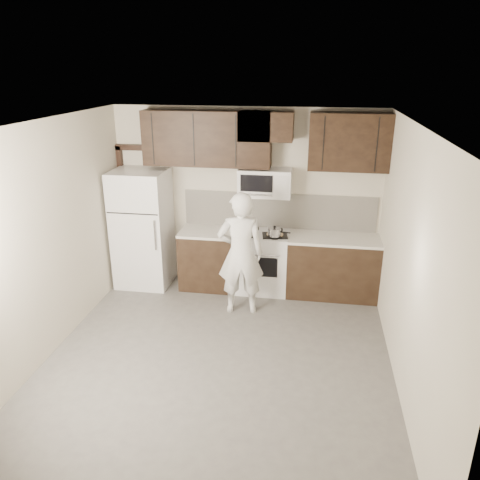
% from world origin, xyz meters
% --- Properties ---
extents(floor, '(4.50, 4.50, 0.00)m').
position_xyz_m(floor, '(0.00, 0.00, 0.00)').
color(floor, '#54514F').
rests_on(floor, ground).
extents(back_wall, '(4.00, 0.00, 4.00)m').
position_xyz_m(back_wall, '(0.00, 2.25, 1.35)').
color(back_wall, beige).
rests_on(back_wall, ground).
extents(ceiling, '(4.50, 4.50, 0.00)m').
position_xyz_m(ceiling, '(0.00, 0.00, 2.70)').
color(ceiling, white).
rests_on(ceiling, back_wall).
extents(counter_run, '(2.95, 0.64, 0.91)m').
position_xyz_m(counter_run, '(0.60, 1.94, 0.46)').
color(counter_run, black).
rests_on(counter_run, floor).
extents(stove, '(0.76, 0.66, 0.94)m').
position_xyz_m(stove, '(0.30, 1.94, 0.46)').
color(stove, silver).
rests_on(stove, floor).
extents(backsplash, '(2.90, 0.02, 0.54)m').
position_xyz_m(backsplash, '(0.50, 2.24, 1.18)').
color(backsplash, beige).
rests_on(backsplash, counter_run).
extents(upper_cabinets, '(3.48, 0.35, 0.78)m').
position_xyz_m(upper_cabinets, '(0.21, 2.08, 2.28)').
color(upper_cabinets, black).
rests_on(upper_cabinets, back_wall).
extents(microwave, '(0.76, 0.42, 0.40)m').
position_xyz_m(microwave, '(0.30, 2.06, 1.65)').
color(microwave, silver).
rests_on(microwave, upper_cabinets).
extents(refrigerator, '(0.80, 0.76, 1.80)m').
position_xyz_m(refrigerator, '(-1.55, 1.89, 0.90)').
color(refrigerator, silver).
rests_on(refrigerator, floor).
extents(door_trim, '(0.50, 0.08, 2.12)m').
position_xyz_m(door_trim, '(-1.92, 2.21, 1.25)').
color(door_trim, black).
rests_on(door_trim, floor).
extents(saucepan, '(0.33, 0.19, 0.18)m').
position_xyz_m(saucepan, '(0.48, 1.79, 0.98)').
color(saucepan, silver).
rests_on(saucepan, stove).
extents(baking_tray, '(0.40, 0.32, 0.02)m').
position_xyz_m(baking_tray, '(0.48, 1.85, 0.92)').
color(baking_tray, black).
rests_on(baking_tray, counter_run).
extents(pizza, '(0.28, 0.28, 0.02)m').
position_xyz_m(pizza, '(0.48, 1.85, 0.94)').
color(pizza, beige).
rests_on(pizza, baking_tray).
extents(person, '(0.69, 0.51, 1.72)m').
position_xyz_m(person, '(0.08, 1.22, 0.86)').
color(person, white).
rests_on(person, floor).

